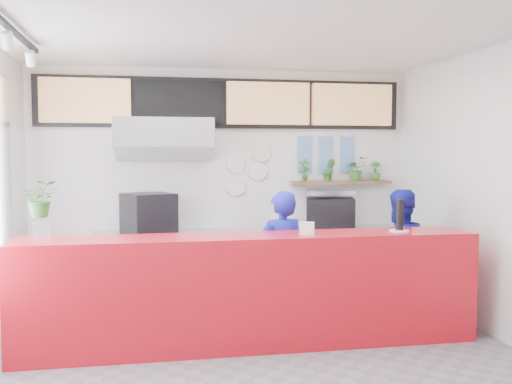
# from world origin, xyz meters

# --- Properties ---
(floor) EXTENTS (5.00, 5.00, 0.00)m
(floor) POSITION_xyz_m (0.00, 0.00, 0.00)
(floor) COLOR slate
(floor) RESTS_ON ground
(ceiling) EXTENTS (5.00, 5.00, 0.00)m
(ceiling) POSITION_xyz_m (0.00, 0.00, 3.00)
(ceiling) COLOR silver
(wall_back) EXTENTS (5.00, 0.00, 5.00)m
(wall_back) POSITION_xyz_m (0.00, 2.50, 1.50)
(wall_back) COLOR white
(wall_back) RESTS_ON ground
(wall_right) EXTENTS (0.00, 5.00, 5.00)m
(wall_right) POSITION_xyz_m (2.50, 0.00, 1.50)
(wall_right) COLOR white
(wall_right) RESTS_ON ground
(service_counter) EXTENTS (4.50, 0.60, 1.10)m
(service_counter) POSITION_xyz_m (0.00, 0.40, 0.55)
(service_counter) COLOR red
(service_counter) RESTS_ON ground
(cream_band) EXTENTS (5.00, 0.02, 0.80)m
(cream_band) POSITION_xyz_m (0.00, 2.49, 2.60)
(cream_band) COLOR beige
(cream_band) RESTS_ON wall_back
(prep_bench) EXTENTS (1.80, 0.60, 0.90)m
(prep_bench) POSITION_xyz_m (-0.80, 2.20, 0.45)
(prep_bench) COLOR #B2B5BA
(prep_bench) RESTS_ON ground
(panini_oven) EXTENTS (0.73, 0.73, 0.50)m
(panini_oven) POSITION_xyz_m (-1.00, 2.20, 1.15)
(panini_oven) COLOR black
(panini_oven) RESTS_ON prep_bench
(extraction_hood) EXTENTS (1.20, 0.70, 0.35)m
(extraction_hood) POSITION_xyz_m (-0.80, 2.15, 2.15)
(extraction_hood) COLOR #B2B5BA
(extraction_hood) RESTS_ON ceiling
(hood_lip) EXTENTS (1.20, 0.69, 0.31)m
(hood_lip) POSITION_xyz_m (-0.80, 2.15, 1.95)
(hood_lip) COLOR #B2B5BA
(hood_lip) RESTS_ON ceiling
(right_bench) EXTENTS (1.80, 0.60, 0.90)m
(right_bench) POSITION_xyz_m (1.50, 2.20, 0.45)
(right_bench) COLOR #B2B5BA
(right_bench) RESTS_ON ground
(espresso_machine) EXTENTS (0.72, 0.59, 0.40)m
(espresso_machine) POSITION_xyz_m (1.38, 2.20, 1.10)
(espresso_machine) COLOR black
(espresso_machine) RESTS_ON right_bench
(espresso_tray) EXTENTS (0.58, 0.42, 0.05)m
(espresso_tray) POSITION_xyz_m (1.38, 2.20, 1.38)
(espresso_tray) COLOR silver
(espresso_tray) RESTS_ON espresso_machine
(herb_shelf) EXTENTS (1.40, 0.18, 0.04)m
(herb_shelf) POSITION_xyz_m (1.60, 2.40, 1.50)
(herb_shelf) COLOR brown
(herb_shelf) RESTS_ON wall_back
(menu_board_far_left) EXTENTS (1.10, 0.10, 0.55)m
(menu_board_far_left) POSITION_xyz_m (-1.75, 2.38, 2.55)
(menu_board_far_left) COLOR tan
(menu_board_far_left) RESTS_ON wall_back
(menu_board_mid_left) EXTENTS (1.10, 0.10, 0.55)m
(menu_board_mid_left) POSITION_xyz_m (-0.59, 2.38, 2.55)
(menu_board_mid_left) COLOR black
(menu_board_mid_left) RESTS_ON wall_back
(menu_board_mid_right) EXTENTS (1.10, 0.10, 0.55)m
(menu_board_mid_right) POSITION_xyz_m (0.57, 2.38, 2.55)
(menu_board_mid_right) COLOR tan
(menu_board_mid_right) RESTS_ON wall_back
(menu_board_far_right) EXTENTS (1.10, 0.10, 0.55)m
(menu_board_far_right) POSITION_xyz_m (1.73, 2.38, 2.55)
(menu_board_far_right) COLOR tan
(menu_board_far_right) RESTS_ON wall_back
(soffit) EXTENTS (4.80, 0.04, 0.65)m
(soffit) POSITION_xyz_m (0.00, 2.46, 2.55)
(soffit) COLOR black
(soffit) RESTS_ON wall_back
(track_rail) EXTENTS (0.05, 2.40, 0.04)m
(track_rail) POSITION_xyz_m (-2.10, 0.00, 2.94)
(track_rail) COLOR black
(track_rail) RESTS_ON ceiling
(dec_plate_a) EXTENTS (0.24, 0.03, 0.24)m
(dec_plate_a) POSITION_xyz_m (0.15, 2.47, 1.75)
(dec_plate_a) COLOR silver
(dec_plate_a) RESTS_ON wall_back
(dec_plate_b) EXTENTS (0.24, 0.03, 0.24)m
(dec_plate_b) POSITION_xyz_m (0.45, 2.47, 1.65)
(dec_plate_b) COLOR silver
(dec_plate_b) RESTS_ON wall_back
(dec_plate_c) EXTENTS (0.24, 0.03, 0.24)m
(dec_plate_c) POSITION_xyz_m (0.15, 2.47, 1.45)
(dec_plate_c) COLOR silver
(dec_plate_c) RESTS_ON wall_back
(dec_plate_d) EXTENTS (0.24, 0.03, 0.24)m
(dec_plate_d) POSITION_xyz_m (0.50, 2.47, 1.90)
(dec_plate_d) COLOR silver
(dec_plate_d) RESTS_ON wall_back
(photo_frame_a) EXTENTS (0.20, 0.02, 0.25)m
(photo_frame_a) POSITION_xyz_m (1.10, 2.48, 2.00)
(photo_frame_a) COLOR #598CBF
(photo_frame_a) RESTS_ON wall_back
(photo_frame_b) EXTENTS (0.20, 0.02, 0.25)m
(photo_frame_b) POSITION_xyz_m (1.40, 2.48, 2.00)
(photo_frame_b) COLOR #598CBF
(photo_frame_b) RESTS_ON wall_back
(photo_frame_c) EXTENTS (0.20, 0.02, 0.25)m
(photo_frame_c) POSITION_xyz_m (1.70, 2.48, 2.00)
(photo_frame_c) COLOR #598CBF
(photo_frame_c) RESTS_ON wall_back
(photo_frame_d) EXTENTS (0.20, 0.02, 0.25)m
(photo_frame_d) POSITION_xyz_m (1.10, 2.48, 1.75)
(photo_frame_d) COLOR #598CBF
(photo_frame_d) RESTS_ON wall_back
(photo_frame_e) EXTENTS (0.20, 0.02, 0.25)m
(photo_frame_e) POSITION_xyz_m (1.40, 2.48, 1.75)
(photo_frame_e) COLOR #598CBF
(photo_frame_e) RESTS_ON wall_back
(photo_frame_f) EXTENTS (0.20, 0.02, 0.25)m
(photo_frame_f) POSITION_xyz_m (1.70, 2.48, 1.75)
(photo_frame_f) COLOR #598CBF
(photo_frame_f) RESTS_ON wall_back
(staff_center) EXTENTS (0.61, 0.47, 1.50)m
(staff_center) POSITION_xyz_m (0.40, 0.85, 0.75)
(staff_center) COLOR #151D95
(staff_center) RESTS_ON ground
(staff_right) EXTENTS (0.82, 0.69, 1.49)m
(staff_right) POSITION_xyz_m (1.79, 0.96, 0.75)
(staff_right) COLOR #151D95
(staff_right) RESTS_ON ground
(herb_a) EXTENTS (0.19, 0.15, 0.31)m
(herb_a) POSITION_xyz_m (1.08, 2.40, 1.67)
(herb_a) COLOR #2F6C26
(herb_a) RESTS_ON herb_shelf
(herb_b) EXTENTS (0.19, 0.16, 0.30)m
(herb_b) POSITION_xyz_m (1.42, 2.40, 1.67)
(herb_b) COLOR #2F6C26
(herb_b) RESTS_ON herb_shelf
(herb_c) EXTENTS (0.37, 0.35, 0.33)m
(herb_c) POSITION_xyz_m (1.80, 2.40, 1.68)
(herb_c) COLOR #2F6C26
(herb_c) RESTS_ON herb_shelf
(herb_d) EXTENTS (0.18, 0.17, 0.26)m
(herb_d) POSITION_xyz_m (2.09, 2.40, 1.65)
(herb_d) COLOR #2F6C26
(herb_d) RESTS_ON herb_shelf
(glass_vase) EXTENTS (0.16, 0.16, 0.19)m
(glass_vase) POSITION_xyz_m (-1.94, 0.37, 1.20)
(glass_vase) COLOR white
(glass_vase) RESTS_ON service_counter
(basil_vase) EXTENTS (0.34, 0.31, 0.34)m
(basil_vase) POSITION_xyz_m (-1.94, 0.37, 1.49)
(basil_vase) COLOR #2F6C26
(basil_vase) RESTS_ON glass_vase
(napkin_holder) EXTENTS (0.16, 0.13, 0.12)m
(napkin_holder) POSITION_xyz_m (0.54, 0.33, 1.16)
(napkin_holder) COLOR white
(napkin_holder) RESTS_ON service_counter
(white_plate) EXTENTS (0.25, 0.25, 0.01)m
(white_plate) POSITION_xyz_m (1.53, 0.37, 1.11)
(white_plate) COLOR white
(white_plate) RESTS_ON service_counter
(pepper_mill) EXTENTS (0.09, 0.09, 0.32)m
(pepper_mill) POSITION_xyz_m (1.53, 0.37, 1.27)
(pepper_mill) COLOR black
(pepper_mill) RESTS_ON white_plate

